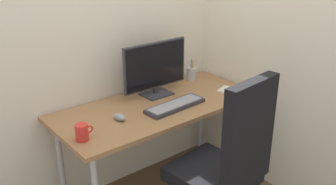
# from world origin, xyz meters

# --- Properties ---
(wall_back) EXTENTS (2.98, 0.04, 2.80)m
(wall_back) POSITION_xyz_m (0.00, 0.36, 1.40)
(wall_back) COLOR beige
(wall_back) RESTS_ON ground_plane
(wall_side_right) EXTENTS (0.04, 2.16, 2.80)m
(wall_side_right) POSITION_xyz_m (0.77, -0.22, 1.40)
(wall_side_right) COLOR beige
(wall_side_right) RESTS_ON ground_plane
(desk) EXTENTS (1.49, 0.66, 0.74)m
(desk) POSITION_xyz_m (0.00, 0.00, 0.68)
(desk) COLOR #996B42
(desk) RESTS_ON ground_plane
(office_chair) EXTENTS (0.64, 0.65, 1.13)m
(office_chair) POSITION_xyz_m (0.00, -0.65, 0.58)
(office_chair) COLOR black
(office_chair) RESTS_ON ground_plane
(monitor) EXTENTS (0.54, 0.17, 0.40)m
(monitor) POSITION_xyz_m (0.09, 0.16, 0.95)
(monitor) COLOR #333338
(monitor) RESTS_ON desk
(keyboard) EXTENTS (0.46, 0.16, 0.03)m
(keyboard) POSITION_xyz_m (0.05, -0.12, 0.75)
(keyboard) COLOR #333338
(keyboard) RESTS_ON desk
(mouse) EXTENTS (0.06, 0.10, 0.04)m
(mouse) POSITION_xyz_m (-0.35, -0.05, 0.76)
(mouse) COLOR gray
(mouse) RESTS_ON desk
(pen_holder) EXTENTS (0.08, 0.08, 0.18)m
(pen_holder) POSITION_xyz_m (0.52, 0.24, 0.79)
(pen_holder) COLOR #B2B5BA
(pen_holder) RESTS_ON desk
(notebook) EXTENTS (0.19, 0.22, 0.02)m
(notebook) POSITION_xyz_m (0.56, -0.17, 0.75)
(notebook) COLOR beige
(notebook) RESTS_ON desk
(coffee_mug) EXTENTS (0.11, 0.08, 0.10)m
(coffee_mug) POSITION_xyz_m (-0.66, -0.13, 0.79)
(coffee_mug) COLOR red
(coffee_mug) RESTS_ON desk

